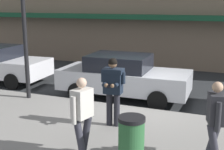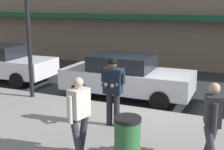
{
  "view_description": "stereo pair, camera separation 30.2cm",
  "coord_description": "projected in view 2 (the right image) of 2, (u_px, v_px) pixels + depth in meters",
  "views": [
    {
      "loc": [
        2.65,
        -9.03,
        3.3
      ],
      "look_at": [
        -0.25,
        -1.82,
        1.49
      ],
      "focal_mm": 50.0,
      "sensor_mm": 36.0,
      "label": 1
    },
    {
      "loc": [
        2.93,
        -8.92,
        3.3
      ],
      "look_at": [
        -0.25,
        -1.82,
        1.49
      ],
      "focal_mm": 50.0,
      "sensor_mm": 36.0,
      "label": 2
    }
  ],
  "objects": [
    {
      "name": "street_lamp_post",
      "position": [
        27.0,
        8.0,
        10.05
      ],
      "size": [
        0.36,
        0.36,
        4.88
      ],
      "color": "black",
      "rests_on": "sidewalk"
    },
    {
      "name": "parked_sedan_mid",
      "position": [
        126.0,
        76.0,
        10.87
      ],
      "size": [
        4.54,
        2.01,
        1.54
      ],
      "color": "silver",
      "rests_on": "ground"
    },
    {
      "name": "man_texting_on_phone",
      "position": [
        113.0,
        85.0,
        7.97
      ],
      "size": [
        0.65,
        0.6,
        1.81
      ],
      "color": "#23232B",
      "rests_on": "sidewalk"
    },
    {
      "name": "ground_plane",
      "position": [
        143.0,
        110.0,
        9.84
      ],
      "size": [
        80.0,
        80.0,
        0.0
      ],
      "primitive_type": "plane",
      "color": "#2B2D30"
    },
    {
      "name": "trash_bin",
      "position": [
        127.0,
        140.0,
        6.18
      ],
      "size": [
        0.55,
        0.55,
        0.98
      ],
      "color": "#2D6638",
      "rests_on": "sidewalk"
    },
    {
      "name": "pedestrian_in_light_coat",
      "position": [
        79.0,
        112.0,
        6.41
      ],
      "size": [
        0.39,
        0.59,
        1.7
      ],
      "color": "#33333D",
      "rests_on": "sidewalk"
    },
    {
      "name": "pedestrian_with_bag",
      "position": [
        212.0,
        119.0,
        6.01
      ],
      "size": [
        0.4,
        0.72,
        1.7
      ],
      "color": "#33333D",
      "rests_on": "sidewalk"
    },
    {
      "name": "curb_paint_line",
      "position": [
        175.0,
        114.0,
        9.48
      ],
      "size": [
        28.0,
        0.12,
        0.01
      ],
      "primitive_type": "cube",
      "color": "silver",
      "rests_on": "ground"
    },
    {
      "name": "parked_sedan_near",
      "position": [
        2.0,
        62.0,
        13.39
      ],
      "size": [
        4.59,
        2.1,
        1.54
      ],
      "color": "silver",
      "rests_on": "ground"
    }
  ]
}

